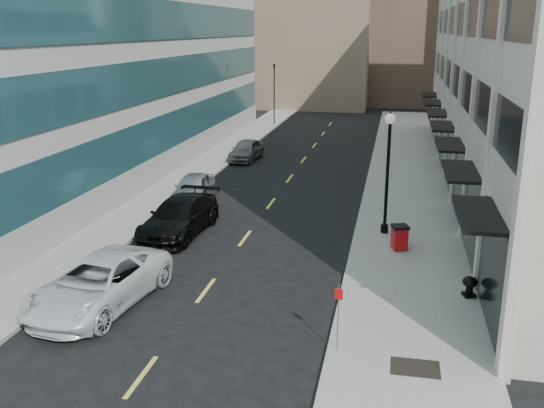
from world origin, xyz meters
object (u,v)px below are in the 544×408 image
at_px(car_silver_sedan, 193,188).
at_px(car_grey_sedan, 246,150).
at_px(traffic_signal, 274,68).
at_px(urn_planter, 470,285).
at_px(sign_post, 338,307).
at_px(trash_bin, 400,236).
at_px(car_white_van, 99,283).
at_px(lamppost, 388,163).
at_px(car_black_pickup, 179,217).

distance_m(car_silver_sedan, car_grey_sedan, 11.45).
bearing_deg(traffic_signal, urn_planter, -68.78).
relative_size(sign_post, urn_planter, 2.78).
bearing_deg(trash_bin, car_white_van, -161.73).
bearing_deg(trash_bin, car_silver_sedan, 134.44).
xyz_separation_m(car_silver_sedan, lamppost, (10.82, -3.85, 2.77)).
distance_m(car_black_pickup, car_silver_sedan, 5.73).
height_order(sign_post, urn_planter, sign_post).
xyz_separation_m(car_white_van, urn_planter, (12.86, 3.12, -0.26)).
distance_m(car_grey_sedan, sign_post, 28.27).
height_order(traffic_signal, urn_planter, traffic_signal).
distance_m(trash_bin, sign_post, 9.33).
distance_m(car_black_pickup, trash_bin, 10.30).
height_order(car_white_van, car_silver_sedan, car_white_van).
distance_m(car_black_pickup, car_grey_sedan, 17.08).
height_order(lamppost, urn_planter, lamppost).
distance_m(car_black_pickup, lamppost, 10.12).
xyz_separation_m(car_white_van, car_silver_sedan, (-1.15, 13.60, -0.09)).
xyz_separation_m(car_silver_sedan, trash_bin, (11.51, -6.05, -0.03)).
relative_size(traffic_signal, sign_post, 3.30).
bearing_deg(sign_post, lamppost, 98.53).
bearing_deg(urn_planter, car_black_pickup, 159.12).
bearing_deg(urn_planter, car_grey_sedan, 122.15).
bearing_deg(trash_bin, sign_post, -118.94).
height_order(car_white_van, lamppost, lamppost).
bearing_deg(car_grey_sedan, car_silver_sedan, -87.71).
distance_m(traffic_signal, car_black_pickup, 34.42).
distance_m(traffic_signal, trash_bin, 37.01).
height_order(car_white_van, car_grey_sedan, car_white_van).
distance_m(traffic_signal, car_white_van, 42.34).
xyz_separation_m(car_white_van, car_black_pickup, (0.06, 8.00, -0.01)).
relative_size(traffic_signal, car_white_van, 1.12).
relative_size(car_silver_sedan, urn_planter, 6.02).
height_order(car_black_pickup, lamppost, lamppost).
distance_m(sign_post, urn_planter, 6.43).
bearing_deg(sign_post, car_grey_sedan, 123.68).
xyz_separation_m(traffic_signal, car_grey_sedan, (1.32, -16.95, -4.95)).
relative_size(traffic_signal, urn_planter, 9.18).
relative_size(traffic_signal, trash_bin, 6.29).
bearing_deg(sign_post, trash_bin, 92.98).
bearing_deg(car_white_van, sign_post, -2.56).
bearing_deg(car_silver_sedan, trash_bin, -31.37).
xyz_separation_m(car_silver_sedan, urn_planter, (14.02, -10.48, -0.17)).
distance_m(car_white_van, sign_post, 8.73).
distance_m(traffic_signal, car_grey_sedan, 17.71).
xyz_separation_m(car_grey_sedan, lamppost, (10.58, -15.30, 2.78)).
bearing_deg(car_grey_sedan, trash_bin, -53.75).
height_order(car_silver_sedan, sign_post, sign_post).
bearing_deg(sign_post, car_silver_sedan, 136.71).
relative_size(car_grey_sedan, urn_planter, 5.97).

